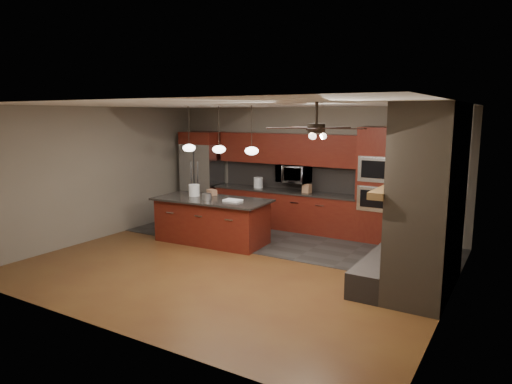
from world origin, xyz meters
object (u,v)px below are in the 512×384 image
Objects in this scene: refrigerator at (203,175)px; paint_tray at (233,200)px; counter_bucket at (258,183)px; oven_tower at (379,185)px; white_bucket at (194,190)px; microwave at (294,173)px; kitchen_island at (212,220)px; counter_box at (307,188)px; cardboard_box at (212,192)px; paint_can at (207,197)px.

refrigerator is 6.35× the size of paint_tray.
oven_tower is at bearing -0.15° from counter_bucket.
microwave is at bearing 51.33° from white_bucket.
paint_tray is at bearing -3.76° from white_bucket.
oven_tower is 0.97× the size of kitchen_island.
white_bucket reaches higher than kitchen_island.
counter_box is at bearing 50.03° from kitchen_island.
paint_tray is at bearing -74.88° from counter_bucket.
counter_bucket reaches higher than cardboard_box.
counter_bucket reaches higher than paint_can.
refrigerator is at bearing -179.06° from oven_tower.
kitchen_island is 2.29m from counter_box.
cardboard_box is (-3.17, -1.48, -0.21)m from oven_tower.
paint_can reaches higher than paint_tray.
oven_tower is at bearing 33.87° from paint_can.
oven_tower is 12.11× the size of cardboard_box.
paint_tray is (0.54, 0.14, -0.05)m from paint_can.
kitchen_island is 12.55× the size of cardboard_box.
paint_can is 0.78× the size of counter_bucket.
kitchen_island is 12.47× the size of counter_box.
white_bucket is (-1.46, -1.82, -0.26)m from microwave.
microwave is 3.72× the size of cardboard_box.
counter_bucket is (0.54, 1.77, -0.02)m from white_bucket.
paint_tray is (1.03, -0.07, -0.11)m from white_bucket.
counter_box is at bearing 0.62° from refrigerator.
white_bucket is at bearing -57.85° from refrigerator.
paint_tray is (-0.42, -1.89, -0.36)m from microwave.
counter_bucket is at bearing 73.07° from white_bucket.
oven_tower reaches higher than paint_can.
white_bucket reaches higher than counter_box.
counter_bucket is (-0.92, -0.05, -0.28)m from microwave.
paint_can is (-0.96, -2.03, -0.32)m from microwave.
refrigerator is 1.99m from white_bucket.
kitchen_island is (-2.92, -1.83, -0.73)m from oven_tower.
microwave is 2.95× the size of white_bucket.
cardboard_box is (-0.25, 0.34, 0.52)m from kitchen_island.
kitchen_island is 7.10× the size of paint_tray.
paint_tray is 0.85m from cardboard_box.
cardboard_box is (-0.77, 0.34, 0.05)m from paint_tray.
refrigerator is 2.90m from counter_box.
paint_tray is at bearing -39.96° from refrigerator.
microwave reaches higher than cardboard_box.
white_bucket is at bearing -128.67° from microwave.
microwave is 2.34m from white_bucket.
white_bucket reaches higher than cardboard_box.
oven_tower is 3.54m from paint_can.
counter_bucket is (0.03, 1.84, 0.56)m from kitchen_island.
counter_box reaches higher than kitchen_island.
refrigerator is 2.44m from kitchen_island.
kitchen_island is 1.92m from counter_bucket.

